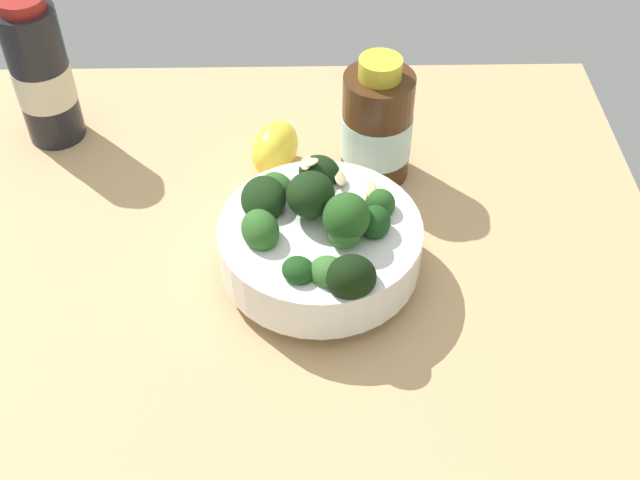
{
  "coord_description": "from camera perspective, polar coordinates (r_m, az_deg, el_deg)",
  "views": [
    {
      "loc": [
        1.71,
        -46.09,
        51.66
      ],
      "look_at": [
        2.6,
        1.32,
        4.0
      ],
      "focal_mm": 44.97,
      "sensor_mm": 36.0,
      "label": 1
    }
  ],
  "objects": [
    {
      "name": "bottle_tall",
      "position": [
        0.85,
        -19.19,
        11.03
      ],
      "size": [
        5.8,
        5.8,
        15.55
      ],
      "color": "black",
      "rests_on": "ground_plane"
    },
    {
      "name": "bottle_short",
      "position": [
        0.77,
        4.06,
        8.05
      ],
      "size": [
        6.79,
        6.79,
        12.88
      ],
      "color": "#472814",
      "rests_on": "ground_plane"
    },
    {
      "name": "ground_plane",
      "position": [
        0.71,
        -2.09,
        -4.12
      ],
      "size": [
        67.58,
        67.58,
        3.63
      ],
      "primitive_type": "cube",
      "color": "tan"
    },
    {
      "name": "bowl_of_broccoli",
      "position": [
        0.67,
        -0.02,
        0.1
      ],
      "size": [
        17.11,
        17.74,
        10.52
      ],
      "color": "white",
      "rests_on": "ground_plane"
    },
    {
      "name": "lemon_wedge",
      "position": [
        0.79,
        -3.22,
        6.55
      ],
      "size": [
        6.17,
        7.45,
        4.99
      ],
      "primitive_type": "ellipsoid",
      "rotation": [
        0.0,
        0.0,
        4.35
      ],
      "color": "yellow",
      "rests_on": "ground_plane"
    }
  ]
}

